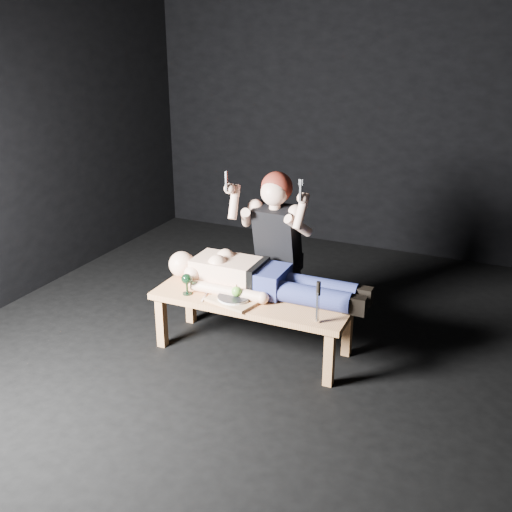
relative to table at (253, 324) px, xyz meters
name	(u,v)px	position (x,y,z in m)	size (l,w,h in m)	color
ground	(282,349)	(0.20, 0.10, -0.23)	(5.00, 5.00, 0.00)	black
back_wall	(378,108)	(0.20, 2.60, 1.27)	(5.00, 5.00, 0.00)	black
table	(253,324)	(0.00, 0.00, 0.00)	(1.48, 0.55, 0.45)	tan
lying_man	(264,276)	(0.04, 0.11, 0.36)	(1.47, 0.45, 0.26)	beige
kneeling_woman	(281,248)	(0.02, 0.49, 0.44)	(0.71, 0.80, 1.34)	black
serving_tray	(234,300)	(-0.09, -0.13, 0.24)	(0.35, 0.25, 0.02)	tan
plate	(234,297)	(-0.09, -0.13, 0.26)	(0.23, 0.23, 0.02)	white
apple	(237,291)	(-0.07, -0.13, 0.30)	(0.08, 0.08, 0.08)	#558C2B
goblet	(187,284)	(-0.46, -0.17, 0.31)	(0.08, 0.08, 0.16)	black
fork_flat	(204,297)	(-0.31, -0.17, 0.23)	(0.01, 0.16, 0.01)	#B2B2B7
knife_flat	(251,305)	(0.06, -0.15, 0.23)	(0.01, 0.16, 0.01)	#B2B2B7
spoon_flat	(256,301)	(0.06, -0.07, 0.23)	(0.01, 0.16, 0.01)	#B2B2B7
carving_knife	(318,302)	(0.57, -0.20, 0.37)	(0.04, 0.04, 0.30)	#B2B2B7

